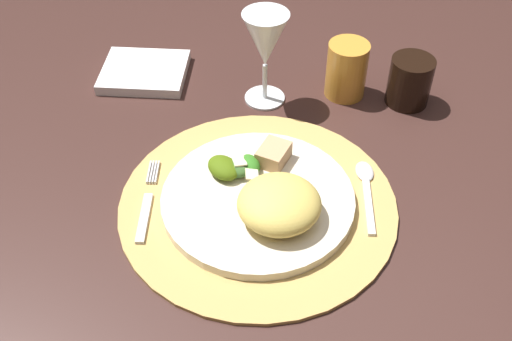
{
  "coord_description": "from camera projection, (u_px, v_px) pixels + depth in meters",
  "views": [
    {
      "loc": [
        -0.01,
        -0.67,
        1.38
      ],
      "look_at": [
        0.02,
        -0.04,
        0.77
      ],
      "focal_mm": 42.79,
      "sensor_mm": 36.0,
      "label": 1
    }
  ],
  "objects": [
    {
      "name": "salad_greens",
      "position": [
        233.0,
        167.0,
        0.86
      ],
      "size": [
        0.09,
        0.07,
        0.03
      ],
      "color": "#3C642B",
      "rests_on": "dinner_plate"
    },
    {
      "name": "placemat",
      "position": [
        258.0,
        204.0,
        0.85
      ],
      "size": [
        0.39,
        0.39,
        0.01
      ],
      "primitive_type": "cylinder",
      "color": "tan",
      "rests_on": "dining_table"
    },
    {
      "name": "dark_tumbler",
      "position": [
        410.0,
        81.0,
        0.99
      ],
      "size": [
        0.07,
        0.07,
        0.08
      ],
      "primitive_type": "cylinder",
      "color": "black",
      "rests_on": "dining_table"
    },
    {
      "name": "napkin",
      "position": [
        144.0,
        72.0,
        1.07
      ],
      "size": [
        0.16,
        0.14,
        0.02
      ],
      "primitive_type": "cube",
      "rotation": [
        0.0,
        0.0,
        -0.12
      ],
      "color": "white",
      "rests_on": "dining_table"
    },
    {
      "name": "pasta_serving",
      "position": [
        279.0,
        204.0,
        0.79
      ],
      "size": [
        0.12,
        0.12,
        0.05
      ],
      "primitive_type": "ellipsoid",
      "rotation": [
        0.0,
        0.0,
        1.64
      ],
      "color": "#E2C45B",
      "rests_on": "dinner_plate"
    },
    {
      "name": "wine_glass",
      "position": [
        265.0,
        43.0,
        0.95
      ],
      "size": [
        0.07,
        0.07,
        0.16
      ],
      "color": "silver",
      "rests_on": "dining_table"
    },
    {
      "name": "dining_table",
      "position": [
        240.0,
        204.0,
        0.98
      ],
      "size": [
        1.45,
        1.08,
        0.75
      ],
      "color": "#3D2520",
      "rests_on": "ground"
    },
    {
      "name": "dinner_plate",
      "position": [
        258.0,
        199.0,
        0.84
      ],
      "size": [
        0.27,
        0.27,
        0.01
      ],
      "primitive_type": "cylinder",
      "color": "silver",
      "rests_on": "placemat"
    },
    {
      "name": "fork",
      "position": [
        147.0,
        204.0,
        0.84
      ],
      "size": [
        0.02,
        0.16,
        0.0
      ],
      "color": "silver",
      "rests_on": "placemat"
    },
    {
      "name": "spoon",
      "position": [
        366.0,
        184.0,
        0.87
      ],
      "size": [
        0.03,
        0.14,
        0.01
      ],
      "color": "silver",
      "rests_on": "placemat"
    },
    {
      "name": "bread_piece",
      "position": [
        274.0,
        154.0,
        0.88
      ],
      "size": [
        0.06,
        0.06,
        0.03
      ],
      "primitive_type": "cube",
      "rotation": [
        0.0,
        0.0,
        1.06
      ],
      "color": "tan",
      "rests_on": "dinner_plate"
    },
    {
      "name": "amber_tumbler",
      "position": [
        347.0,
        70.0,
        1.01
      ],
      "size": [
        0.07,
        0.07,
        0.1
      ],
      "primitive_type": "cylinder",
      "color": "gold",
      "rests_on": "dining_table"
    }
  ]
}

